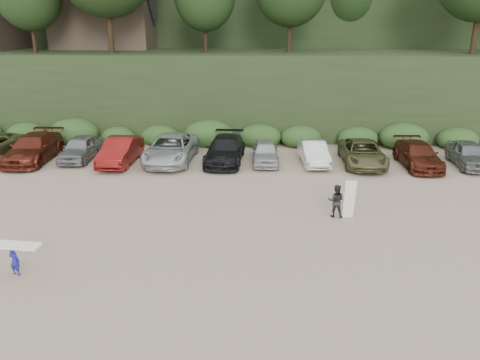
{
  "coord_description": "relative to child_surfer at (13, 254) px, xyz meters",
  "views": [
    {
      "loc": [
        1.59,
        -17.2,
        8.12
      ],
      "look_at": [
        0.48,
        3.0,
        1.3
      ],
      "focal_mm": 35.0,
      "sensor_mm": 36.0,
      "label": 1
    }
  ],
  "objects": [
    {
      "name": "ground",
      "position": [
        6.76,
        3.61,
        -0.78
      ],
      "size": [
        120.0,
        120.0,
        0.0
      ],
      "primitive_type": "plane",
      "color": "tan",
      "rests_on": "ground"
    },
    {
      "name": "child_surfer",
      "position": [
        0.0,
        0.0,
        0.0
      ],
      "size": [
        1.95,
        0.69,
        1.15
      ],
      "color": "navy",
      "rests_on": "ground"
    },
    {
      "name": "parked_cars",
      "position": [
        2.13,
        13.69,
        -0.02
      ],
      "size": [
        37.18,
        6.12,
        1.62
      ],
      "color": "#ACADB1",
      "rests_on": "ground"
    },
    {
      "name": "adult_surfer",
      "position": [
        11.54,
        5.64,
        -0.03
      ],
      "size": [
        1.22,
        0.69,
        1.75
      ],
      "color": "black",
      "rests_on": "ground"
    }
  ]
}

